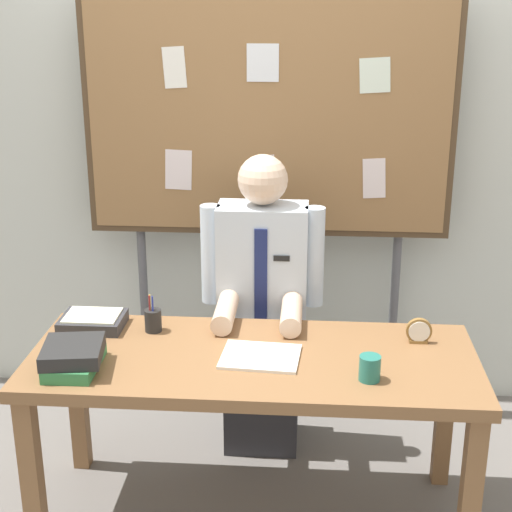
# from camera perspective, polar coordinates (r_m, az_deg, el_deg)

# --- Properties ---
(back_wall) EXTENTS (6.40, 0.08, 2.70)m
(back_wall) POSITION_cam_1_polar(r_m,az_deg,el_deg) (3.84, 1.08, 8.41)
(back_wall) COLOR silver
(back_wall) RESTS_ON ground_plane
(desk) EXTENTS (1.74, 0.70, 0.73)m
(desk) POSITION_cam_1_polar(r_m,az_deg,el_deg) (3.01, -0.24, -9.02)
(desk) COLOR brown
(desk) RESTS_ON ground_plane
(person) EXTENTS (0.55, 0.56, 1.41)m
(person) POSITION_cam_1_polar(r_m,az_deg,el_deg) (3.49, 0.47, -4.58)
(person) COLOR #2D2D33
(person) RESTS_ON ground_plane
(bulletin_board) EXTENTS (1.75, 0.09, 2.07)m
(bulletin_board) POSITION_cam_1_polar(r_m,az_deg,el_deg) (3.62, 0.91, 9.94)
(bulletin_board) COLOR #4C3823
(bulletin_board) RESTS_ON ground_plane
(book_stack) EXTENTS (0.25, 0.28, 0.10)m
(book_stack) POSITION_cam_1_polar(r_m,az_deg,el_deg) (2.92, -13.54, -7.35)
(book_stack) COLOR #337F47
(book_stack) RESTS_ON desk
(open_notebook) EXTENTS (0.31, 0.26, 0.01)m
(open_notebook) POSITION_cam_1_polar(r_m,az_deg,el_deg) (2.94, 0.34, -7.56)
(open_notebook) COLOR white
(open_notebook) RESTS_ON desk
(desk_clock) EXTENTS (0.10, 0.04, 0.10)m
(desk_clock) POSITION_cam_1_polar(r_m,az_deg,el_deg) (3.12, 12.13, -5.59)
(desk_clock) COLOR olive
(desk_clock) RESTS_ON desk
(coffee_mug) EXTENTS (0.08, 0.08, 0.09)m
(coffee_mug) POSITION_cam_1_polar(r_m,az_deg,el_deg) (2.80, 8.54, -8.33)
(coffee_mug) COLOR #267266
(coffee_mug) RESTS_ON desk
(pen_holder) EXTENTS (0.07, 0.07, 0.16)m
(pen_holder) POSITION_cam_1_polar(r_m,az_deg,el_deg) (3.18, -7.74, -4.79)
(pen_holder) COLOR #262626
(pen_holder) RESTS_ON desk
(paper_tray) EXTENTS (0.26, 0.20, 0.06)m
(paper_tray) POSITION_cam_1_polar(r_m,az_deg,el_deg) (3.26, -12.16, -4.80)
(paper_tray) COLOR #333338
(paper_tray) RESTS_ON desk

